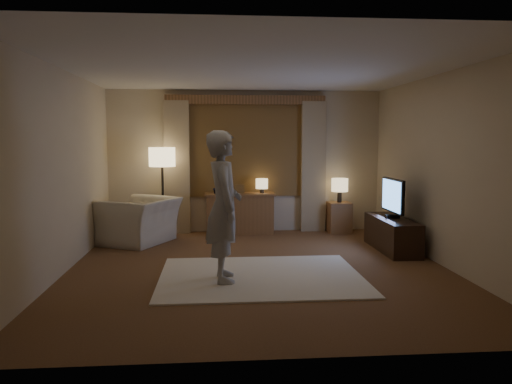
{
  "coord_description": "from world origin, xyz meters",
  "views": [
    {
      "loc": [
        -0.57,
        -6.45,
        1.71
      ],
      "look_at": [
        0.01,
        0.6,
        0.96
      ],
      "focal_mm": 35.0,
      "sensor_mm": 36.0,
      "label": 1
    }
  ],
  "objects": [
    {
      "name": "room",
      "position": [
        0.0,
        0.5,
        1.33
      ],
      "size": [
        5.04,
        5.54,
        2.64
      ],
      "color": "brown",
      "rests_on": "ground"
    },
    {
      "name": "rug",
      "position": [
        -0.01,
        -0.41,
        0.01
      ],
      "size": [
        2.5,
        2.0,
        0.02
      ],
      "primitive_type": "cube",
      "color": "beige",
      "rests_on": "floor"
    },
    {
      "name": "sideboard",
      "position": [
        -0.12,
        2.5,
        0.35
      ],
      "size": [
        1.2,
        0.4,
        0.7
      ],
      "primitive_type": "cube",
      "color": "brown",
      "rests_on": "floor"
    },
    {
      "name": "picture_frame",
      "position": [
        -0.12,
        2.5,
        0.8
      ],
      "size": [
        0.16,
        0.02,
        0.2
      ],
      "primitive_type": "cube",
      "color": "brown",
      "rests_on": "sideboard"
    },
    {
      "name": "plant",
      "position": [
        -0.52,
        2.5,
        0.85
      ],
      "size": [
        0.17,
        0.13,
        0.3
      ],
      "primitive_type": "imported",
      "color": "#999999",
      "rests_on": "sideboard"
    },
    {
      "name": "table_lamp_sideboard",
      "position": [
        0.28,
        2.5,
        0.9
      ],
      "size": [
        0.22,
        0.22,
        0.3
      ],
      "color": "black",
      "rests_on": "sideboard"
    },
    {
      "name": "floor_lamp",
      "position": [
        -1.49,
        2.36,
        1.32
      ],
      "size": [
        0.46,
        0.46,
        1.57
      ],
      "color": "black",
      "rests_on": "floor"
    },
    {
      "name": "armchair",
      "position": [
        -1.81,
        1.8,
        0.37
      ],
      "size": [
        1.4,
        1.47,
        0.74
      ],
      "primitive_type": "imported",
      "rotation": [
        0.0,
        0.0,
        -2.03
      ],
      "color": "beige",
      "rests_on": "floor"
    },
    {
      "name": "side_table",
      "position": [
        1.7,
        2.45,
        0.28
      ],
      "size": [
        0.4,
        0.4,
        0.56
      ],
      "primitive_type": "cube",
      "color": "brown",
      "rests_on": "floor"
    },
    {
      "name": "table_lamp_side",
      "position": [
        1.7,
        2.45,
        0.87
      ],
      "size": [
        0.3,
        0.3,
        0.44
      ],
      "color": "black",
      "rests_on": "side_table"
    },
    {
      "name": "tv_stand",
      "position": [
        2.15,
        0.93,
        0.25
      ],
      "size": [
        0.45,
        1.4,
        0.5
      ],
      "primitive_type": "cube",
      "color": "black",
      "rests_on": "floor"
    },
    {
      "name": "tv",
      "position": [
        2.15,
        0.93,
        0.84
      ],
      "size": [
        0.21,
        0.85,
        0.61
      ],
      "color": "black",
      "rests_on": "tv_stand"
    },
    {
      "name": "person",
      "position": [
        -0.47,
        -0.57,
        0.92
      ],
      "size": [
        0.47,
        0.68,
        1.79
      ],
      "primitive_type": "imported",
      "rotation": [
        0.0,
        0.0,
        1.64
      ],
      "color": "#B6B1A8",
      "rests_on": "rug"
    }
  ]
}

